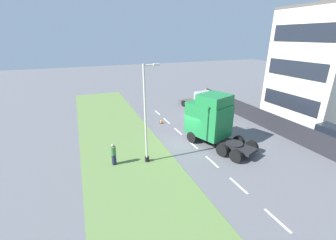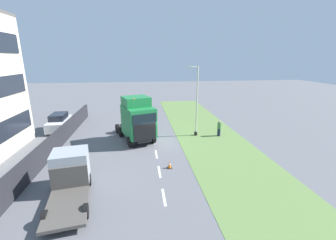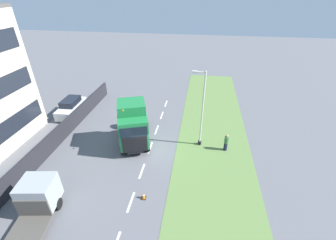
{
  "view_description": "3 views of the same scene",
  "coord_description": "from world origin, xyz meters",
  "views": [
    {
      "loc": [
        -8.85,
        -16.74,
        9.2
      ],
      "look_at": [
        -2.55,
        -1.07,
        2.84
      ],
      "focal_mm": 24.0,
      "sensor_mm": 36.0,
      "label": 1
    },
    {
      "loc": [
        1.23,
        20.81,
        8.22
      ],
      "look_at": [
        -1.42,
        -0.49,
        2.27
      ],
      "focal_mm": 24.0,
      "sensor_mm": 36.0,
      "label": 2
    },
    {
      "loc": [
        -4.31,
        16.03,
        13.43
      ],
      "look_at": [
        -1.67,
        -1.14,
        3.02
      ],
      "focal_mm": 24.0,
      "sensor_mm": 36.0,
      "label": 3
    }
  ],
  "objects": [
    {
      "name": "lorry_cab",
      "position": [
        1.6,
        -0.91,
        2.28
      ],
      "size": [
        4.5,
        6.63,
        4.7
      ],
      "rotation": [
        0.0,
        0.0,
        0.34
      ],
      "color": "black",
      "rests_on": "ground"
    },
    {
      "name": "lane_markings",
      "position": [
        0.0,
        -0.7,
        0.0
      ],
      "size": [
        0.16,
        21.0,
        0.0
      ],
      "color": "white",
      "rests_on": "ground"
    },
    {
      "name": "parked_car",
      "position": [
        10.78,
        -5.78,
        0.96
      ],
      "size": [
        2.08,
        4.74,
        1.97
      ],
      "rotation": [
        0.0,
        0.0,
        0.04
      ],
      "color": "silver",
      "rests_on": "ground"
    },
    {
      "name": "ground_plane",
      "position": [
        0.0,
        0.0,
        0.0
      ],
      "size": [
        120.0,
        120.0,
        0.0
      ],
      "primitive_type": "plane",
      "color": "slate",
      "rests_on": "ground"
    },
    {
      "name": "boundary_wall",
      "position": [
        9.0,
        0.0,
        0.88
      ],
      "size": [
        0.25,
        24.0,
        1.76
      ],
      "color": "#232328",
      "rests_on": "ground"
    },
    {
      "name": "lamp_post",
      "position": [
        -4.61,
        -1.98,
        3.43
      ],
      "size": [
        1.29,
        0.34,
        7.44
      ],
      "color": "black",
      "rests_on": "ground"
    },
    {
      "name": "flatbed_truck",
      "position": [
        5.72,
        7.56,
        1.35
      ],
      "size": [
        2.99,
        5.81,
        2.55
      ],
      "rotation": [
        0.0,
        0.0,
        3.3
      ],
      "color": "#999EA3",
      "rests_on": "ground"
    },
    {
      "name": "pedestrian",
      "position": [
        -7.11,
        -1.46,
        0.85
      ],
      "size": [
        0.39,
        0.39,
        1.73
      ],
      "color": "#1E233D",
      "rests_on": "ground"
    },
    {
      "name": "grass_verge",
      "position": [
        -6.0,
        0.0,
        0.01
      ],
      "size": [
        7.0,
        44.0,
        0.01
      ],
      "color": "#607F42",
      "rests_on": "ground"
    },
    {
      "name": "building_block",
      "position": [
        16.9,
        0.51,
        6.08
      ],
      "size": [
        8.75,
        8.17,
        13.24
      ],
      "color": "beige",
      "rests_on": "ground"
    },
    {
      "name": "traffic_cone_lead",
      "position": [
        -0.83,
        5.23,
        0.28
      ],
      "size": [
        0.36,
        0.36,
        0.58
      ],
      "color": "black",
      "rests_on": "ground"
    }
  ]
}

